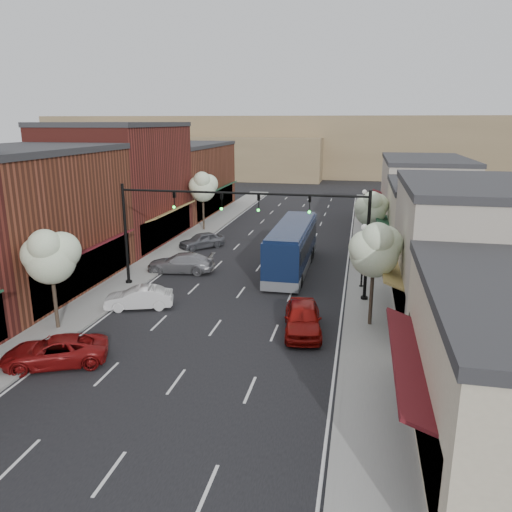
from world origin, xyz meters
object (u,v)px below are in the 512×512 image
Objects in this scene: coach_bus at (292,246)px; parked_car_a at (55,351)px; tree_right_near at (375,249)px; parked_car_d at (202,240)px; tree_left_far at (203,186)px; signal_mast_left at (158,221)px; lamp_post_near at (363,245)px; lamp_post_far at (364,204)px; tree_left_near at (50,255)px; parked_car_c at (181,263)px; signal_mast_right at (329,228)px; parked_car_b at (139,298)px; tree_right_far at (371,208)px; red_hatchback at (303,318)px.

parked_car_a is at bearing -116.18° from coach_bus.
tree_right_near reaches higher than parked_car_d.
parked_car_a is at bearing -85.76° from tree_left_far.
tree_right_near is at bearing -16.19° from signal_mast_left.
lamp_post_far is at bearing 90.00° from lamp_post_near.
tree_left_near is (-2.63, -8.05, -0.40)m from signal_mast_left.
tree_left_far is (-0.00, 26.00, 0.38)m from tree_left_near.
tree_right_near is 16.20m from parked_car_c.
signal_mast_right is 1.85× the size of lamp_post_far.
signal_mast_left is 8.48m from tree_left_near.
parked_car_b is at bearing -86.08° from signal_mast_left.
signal_mast_left is 10.44m from coach_bus.
signal_mast_right reaches higher than tree_left_near.
tree_right_near is 1.10× the size of tree_right_far.
parked_car_c is at bearing 154.00° from parked_car_a.
tree_right_far is 1.08× the size of parked_car_c.
tree_left_near is at bearing -166.45° from tree_right_near.
signal_mast_left is 1.71× the size of red_hatchback.
tree_right_far is (2.73, 11.95, -0.63)m from signal_mast_right.
tree_right_far is 25.99m from tree_left_near.
lamp_post_near is 0.38× the size of coach_bus.
lamp_post_far is 0.89× the size of parked_car_c.
signal_mast_right is at bearing 30.14° from tree_left_near.
lamp_post_far reaches higher than parked_car_a.
lamp_post_near is 0.94× the size of parked_car_a.
parked_car_b is (0.28, -4.07, -3.96)m from signal_mast_left.
parked_car_d is at bearing 156.58° from parked_car_a.
signal_mast_left is 5.68m from parked_car_b.
tree_left_near is at bearing -108.10° from signal_mast_left.
parked_car_d is at bearing 137.30° from signal_mast_right.
lamp_post_near reaches higher than parked_car_b.
tree_left_far is 1.48× the size of parked_car_d.
tree_right_near is 17.08m from tree_left_near.
lamp_post_near is at bearing 94.77° from tree_right_near.
parked_car_a is at bearing -134.47° from lamp_post_near.
red_hatchback is (2.18, -11.43, -1.04)m from coach_bus.
tree_right_far is 18.19m from red_hatchback.
signal_mast_left is 11.60m from parked_car_d.
parked_car_c is at bearing -79.07° from tree_left_far.
signal_mast_right is 1.64× the size of parked_car_c.
lamp_post_far is (13.42, 20.00, -1.62)m from signal_mast_left.
red_hatchback is at bearing -156.68° from tree_right_near.
parked_car_d is at bearing 149.02° from lamp_post_near.
tree_right_far is 0.47× the size of coach_bus.
tree_left_near is at bearing -149.86° from signal_mast_right.
tree_right_far is 1.14× the size of parked_car_a.
lamp_post_far is at bearing 56.14° from signal_mast_left.
lamp_post_far is at bearing 93.88° from tree_right_far.
parked_car_c reaches higher than parked_car_b.
signal_mast_right is 1.51× the size of tree_right_far.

